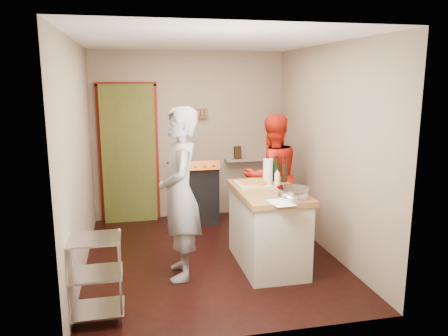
{
  "coord_description": "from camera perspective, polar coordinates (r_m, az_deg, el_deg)",
  "views": [
    {
      "loc": [
        -0.92,
        -5.03,
        2.17
      ],
      "look_at": [
        0.17,
        0.0,
        1.12
      ],
      "focal_mm": 35.0,
      "sensor_mm": 36.0,
      "label": 1
    }
  ],
  "objects": [
    {
      "name": "island",
      "position": [
        5.19,
        5.76,
        -7.45
      ],
      "size": [
        0.72,
        1.34,
        1.23
      ],
      "color": "beige",
      "rests_on": "ground"
    },
    {
      "name": "ceiling",
      "position": [
        5.13,
        -1.92,
        16.44
      ],
      "size": [
        3.0,
        3.5,
        0.02
      ],
      "primitive_type": "cube",
      "color": "white",
      "rests_on": "back_wall"
    },
    {
      "name": "person_red",
      "position": [
        6.06,
        6.24,
        -1.09
      ],
      "size": [
        0.92,
        0.77,
        1.71
      ],
      "primitive_type": "imported",
      "rotation": [
        0.0,
        0.0,
        3.29
      ],
      "color": "red",
      "rests_on": "ground"
    },
    {
      "name": "person_stripe",
      "position": [
        4.77,
        -5.77,
        -3.42
      ],
      "size": [
        0.49,
        0.71,
        1.89
      ],
      "primitive_type": "imported",
      "rotation": [
        0.0,
        0.0,
        -1.62
      ],
      "color": "silver",
      "rests_on": "ground"
    },
    {
      "name": "stove",
      "position": [
        6.75,
        -3.57,
        -3.27
      ],
      "size": [
        0.6,
        0.63,
        1.0
      ],
      "color": "black",
      "rests_on": "ground"
    },
    {
      "name": "back_wall",
      "position": [
        6.89,
        -9.77,
        2.7
      ],
      "size": [
        3.0,
        0.44,
        2.6
      ],
      "color": "gray",
      "rests_on": "ground"
    },
    {
      "name": "wire_shelving",
      "position": [
        4.22,
        -16.44,
        -13.22
      ],
      "size": [
        0.48,
        0.4,
        0.8
      ],
      "color": "silver",
      "rests_on": "ground"
    },
    {
      "name": "right_wall",
      "position": [
        5.65,
        13.33,
        2.35
      ],
      "size": [
        0.04,
        3.5,
        2.6
      ],
      "primitive_type": "cube",
      "color": "gray",
      "rests_on": "ground"
    },
    {
      "name": "left_wall",
      "position": [
        5.13,
        -18.53,
        1.17
      ],
      "size": [
        0.04,
        3.5,
        2.6
      ],
      "primitive_type": "cube",
      "color": "gray",
      "rests_on": "ground"
    },
    {
      "name": "floor",
      "position": [
        5.55,
        -1.74,
        -11.48
      ],
      "size": [
        3.5,
        3.5,
        0.0
      ],
      "primitive_type": "plane",
      "color": "black",
      "rests_on": "ground"
    }
  ]
}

